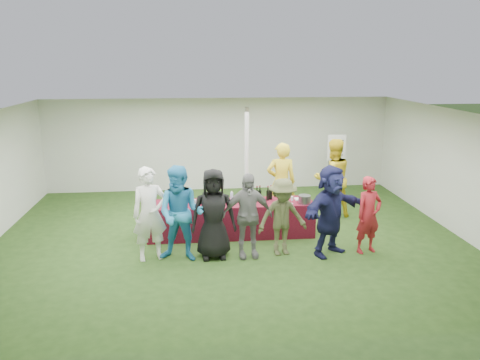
{
  "coord_description": "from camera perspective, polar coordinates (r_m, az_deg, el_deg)",
  "views": [
    {
      "loc": [
        -0.74,
        -9.53,
        3.75
      ],
      "look_at": [
        0.23,
        0.14,
        1.25
      ],
      "focal_mm": 35.0,
      "sensor_mm": 36.0,
      "label": 1
    }
  ],
  "objects": [
    {
      "name": "customer_1",
      "position": [
        8.93,
        -7.22,
        -4.12
      ],
      "size": [
        1.04,
        0.89,
        1.86
      ],
      "primitive_type": "imported",
      "rotation": [
        0.0,
        0.0,
        -0.23
      ],
      "color": "#2886BE",
      "rests_on": "ground"
    },
    {
      "name": "dump_bucket",
      "position": [
        10.16,
        7.87,
        -2.35
      ],
      "size": [
        0.27,
        0.27,
        0.18
      ],
      "primitive_type": "cylinder",
      "color": "slate",
      "rests_on": "serving_table"
    },
    {
      "name": "customer_3",
      "position": [
        9.03,
        0.89,
        -4.36
      ],
      "size": [
        1.02,
        0.5,
        1.68
      ],
      "primitive_type": "imported",
      "rotation": [
        0.0,
        0.0,
        0.09
      ],
      "color": "slate",
      "rests_on": "ground"
    },
    {
      "name": "customer_2",
      "position": [
        9.0,
        -3.25,
        -4.15
      ],
      "size": [
        0.88,
        0.59,
        1.77
      ],
      "primitive_type": "imported",
      "rotation": [
        0.0,
        0.0,
        0.03
      ],
      "color": "black",
      "rests_on": "ground"
    },
    {
      "name": "wine_glasses",
      "position": [
        9.85,
        -3.59,
        -2.65
      ],
      "size": [
        2.78,
        0.14,
        0.16
      ],
      "color": "silver",
      "rests_on": "serving_table"
    },
    {
      "name": "staff_pourer",
      "position": [
        11.04,
        5.04,
        -0.3
      ],
      "size": [
        0.71,
        0.48,
        1.91
      ],
      "primitive_type": "imported",
      "rotation": [
        0.0,
        0.0,
        3.11
      ],
      "color": "yellow",
      "rests_on": "ground"
    },
    {
      "name": "tent",
      "position": [
        11.07,
        0.82,
        1.9
      ],
      "size": [
        10.0,
        10.0,
        10.0
      ],
      "color": "white",
      "rests_on": "ground"
    },
    {
      "name": "customer_0",
      "position": [
        9.06,
        -10.95,
        -4.1
      ],
      "size": [
        0.76,
        0.61,
        1.82
      ],
      "primitive_type": "imported",
      "rotation": [
        0.0,
        0.0,
        0.3
      ],
      "color": "white",
      "rests_on": "ground"
    },
    {
      "name": "ground",
      "position": [
        10.27,
        -1.23,
        -7.0
      ],
      "size": [
        60.0,
        60.0,
        0.0
      ],
      "primitive_type": "plane",
      "color": "#284719",
      "rests_on": "ground"
    },
    {
      "name": "customer_4",
      "position": [
        9.19,
        5.18,
        -4.53
      ],
      "size": [
        1.08,
        0.74,
        1.55
      ],
      "primitive_type": "imported",
      "rotation": [
        0.0,
        0.0,
        0.17
      ],
      "color": "#494D2C",
      "rests_on": "ground"
    },
    {
      "name": "customer_5",
      "position": [
        9.3,
        10.98,
        -3.66
      ],
      "size": [
        1.7,
        1.36,
        1.81
      ],
      "primitive_type": "imported",
      "rotation": [
        0.0,
        0.0,
        0.58
      ],
      "color": "#191B45",
      "rests_on": "ground"
    },
    {
      "name": "staff_back",
      "position": [
        11.57,
        11.21,
        0.21
      ],
      "size": [
        1.04,
        0.87,
        1.93
      ],
      "primitive_type": "imported",
      "rotation": [
        0.0,
        0.0,
        3.3
      ],
      "color": "yellow",
      "rests_on": "ground"
    },
    {
      "name": "wine_bottles",
      "position": [
        10.31,
        2.26,
        -1.81
      ],
      "size": [
        0.67,
        0.13,
        0.32
      ],
      "color": "black",
      "rests_on": "serving_table"
    },
    {
      "name": "wine_list_sign",
      "position": [
        12.95,
        11.66,
        3.29
      ],
      "size": [
        0.5,
        0.03,
        1.8
      ],
      "color": "slate",
      "rests_on": "ground"
    },
    {
      "name": "customer_6",
      "position": [
        9.61,
        15.41,
        -4.13
      ],
      "size": [
        0.65,
        0.53,
        1.55
      ],
      "primitive_type": "imported",
      "rotation": [
        0.0,
        0.0,
        0.31
      ],
      "color": "maroon",
      "rests_on": "ground"
    },
    {
      "name": "bar_towel",
      "position": [
        10.43,
        7.39,
        -2.33
      ],
      "size": [
        0.25,
        0.18,
        0.03
      ],
      "primitive_type": "cube",
      "color": "white",
      "rests_on": "serving_table"
    },
    {
      "name": "water_bottle",
      "position": [
        10.2,
        -1.02,
        -2.07
      ],
      "size": [
        0.07,
        0.07,
        0.23
      ],
      "color": "silver",
      "rests_on": "serving_table"
    },
    {
      "name": "serving_table",
      "position": [
        10.27,
        -1.11,
        -4.76
      ],
      "size": [
        3.6,
        0.8,
        0.75
      ],
      "primitive_type": "cube",
      "color": "maroon",
      "rests_on": "ground"
    }
  ]
}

